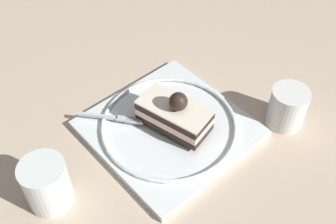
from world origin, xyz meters
TOP-DOWN VIEW (x-y plane):
  - ground_plane at (0.00, 0.00)m, footprint 2.40×2.40m
  - dessert_plate at (0.02, 0.00)m, footprint 0.28×0.28m
  - cake_slice at (0.02, -0.01)m, footprint 0.13×0.10m
  - fork at (0.08, 0.08)m, footprint 0.08×0.09m
  - drink_glass_near at (-0.06, -0.18)m, footprint 0.06×0.06m
  - drink_glass_far at (0.00, 0.22)m, footprint 0.07×0.07m

SIDE VIEW (x-z plane):
  - ground_plane at x=0.00m, z-range 0.00..0.00m
  - dessert_plate at x=0.02m, z-range 0.00..0.02m
  - fork at x=0.08m, z-range 0.02..0.03m
  - drink_glass_near at x=-0.06m, z-range 0.00..0.07m
  - drink_glass_far at x=0.00m, z-range 0.00..0.08m
  - cake_slice at x=0.02m, z-range 0.01..0.08m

